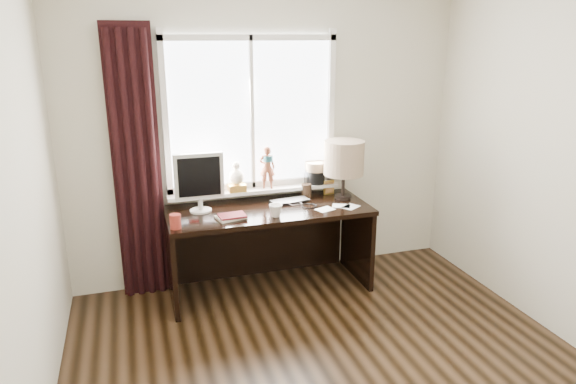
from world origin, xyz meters
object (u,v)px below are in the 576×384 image
object	(u,v)px
laptop	(290,201)
table_lamp	(344,159)
mug	(276,210)
red_cup	(175,221)
desk	(266,231)
monitor	(199,179)

from	to	relation	value
laptop	table_lamp	size ratio (longest dim) A/B	0.64
mug	red_cup	bearing A→B (deg)	-177.96
laptop	desk	size ratio (longest dim) A/B	0.20
red_cup	desk	distance (m)	0.91
monitor	table_lamp	distance (m)	1.26
desk	table_lamp	xyz separation A→B (m)	(0.70, -0.03, 0.61)
mug	monitor	distance (m)	0.67
monitor	table_lamp	xyz separation A→B (m)	(1.26, -0.02, 0.09)
mug	monitor	world-z (taller)	monitor
mug	red_cup	distance (m)	0.79
desk	monitor	xyz separation A→B (m)	(-0.56, -0.00, 0.52)
red_cup	monitor	bearing A→B (deg)	54.81
red_cup	table_lamp	distance (m)	1.56
laptop	red_cup	size ratio (longest dim) A/B	3.01
red_cup	table_lamp	xyz separation A→B (m)	(1.50, 0.31, 0.31)
monitor	laptop	bearing A→B (deg)	0.35
mug	desk	size ratio (longest dim) A/B	0.06
mug	table_lamp	xyz separation A→B (m)	(0.70, 0.28, 0.31)
mug	monitor	bearing A→B (deg)	151.09
laptop	desk	distance (m)	0.34
mug	red_cup	world-z (taller)	red_cup
laptop	table_lamp	distance (m)	0.60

